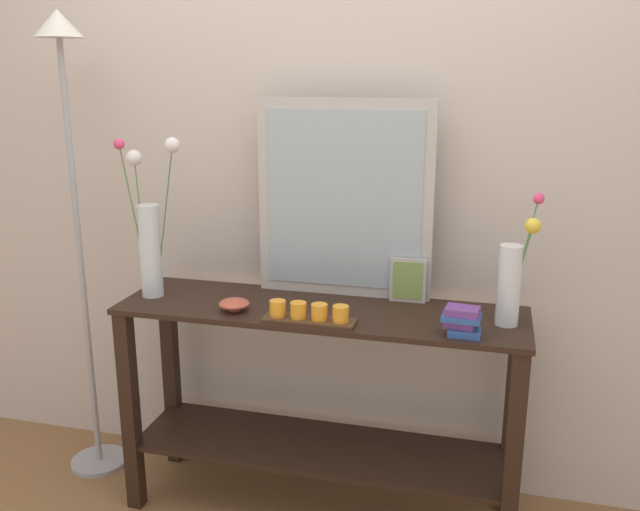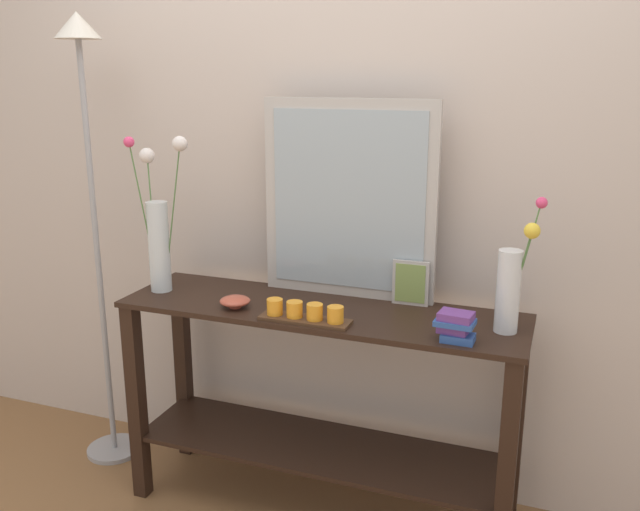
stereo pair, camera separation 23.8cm
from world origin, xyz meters
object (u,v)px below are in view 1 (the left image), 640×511
at_px(vase_right, 512,279).
at_px(tall_vase_left, 150,235).
at_px(candle_tray, 309,314).
at_px(decorative_bowl, 234,304).
at_px(console_table, 320,386).
at_px(book_stack, 462,321).
at_px(floor_lamp, 72,175).
at_px(mirror_leaning, 344,200).
at_px(picture_frame_small, 408,280).

bearing_deg(vase_right, tall_vase_left, -179.25).
height_order(tall_vase_left, candle_tray, tall_vase_left).
bearing_deg(decorative_bowl, console_table, 19.28).
bearing_deg(book_stack, floor_lamp, 172.76).
xyz_separation_m(decorative_bowl, book_stack, (0.80, -0.04, 0.03)).
relative_size(mirror_leaning, floor_lamp, 0.39).
xyz_separation_m(picture_frame_small, decorative_bowl, (-0.59, -0.25, -0.06)).
height_order(console_table, vase_right, vase_right).
height_order(tall_vase_left, picture_frame_small, tall_vase_left).
relative_size(tall_vase_left, candle_tray, 1.89).
distance_m(decorative_bowl, floor_lamp, 0.84).
bearing_deg(picture_frame_small, decorative_bowl, -156.80).
xyz_separation_m(mirror_leaning, candle_tray, (-0.05, -0.32, -0.34)).
height_order(book_stack, floor_lamp, floor_lamp).
distance_m(console_table, picture_frame_small, 0.51).
relative_size(vase_right, floor_lamp, 0.23).
distance_m(console_table, candle_tray, 0.37).
xyz_separation_m(mirror_leaning, floor_lamp, (-1.06, -0.12, 0.07)).
bearing_deg(candle_tray, book_stack, 0.80).
xyz_separation_m(tall_vase_left, book_stack, (1.16, -0.12, -0.19)).
distance_m(mirror_leaning, candle_tray, 0.47).
bearing_deg(candle_tray, floor_lamp, 168.78).
relative_size(console_table, book_stack, 11.49).
distance_m(tall_vase_left, book_stack, 1.19).
xyz_separation_m(mirror_leaning, book_stack, (0.46, -0.32, -0.32)).
distance_m(vase_right, candle_tray, 0.69).
relative_size(console_table, floor_lamp, 0.79).
bearing_deg(mirror_leaning, vase_right, -15.90).
xyz_separation_m(candle_tray, picture_frame_small, (0.30, 0.30, 0.06)).
distance_m(candle_tray, picture_frame_small, 0.42).
height_order(tall_vase_left, vase_right, tall_vase_left).
height_order(console_table, tall_vase_left, tall_vase_left).
bearing_deg(picture_frame_small, floor_lamp, -175.82).
height_order(decorative_bowl, floor_lamp, floor_lamp).
relative_size(candle_tray, book_stack, 2.48).
relative_size(vase_right, candle_tray, 1.38).
distance_m(book_stack, floor_lamp, 1.58).
relative_size(mirror_leaning, decorative_bowl, 6.65).
distance_m(tall_vase_left, decorative_bowl, 0.43).
distance_m(candle_tray, decorative_bowl, 0.29).
xyz_separation_m(console_table, picture_frame_small, (0.30, 0.15, 0.39)).
bearing_deg(decorative_bowl, floor_lamp, 167.78).
xyz_separation_m(console_table, mirror_leaning, (0.05, 0.18, 0.68)).
height_order(vase_right, book_stack, vase_right).
bearing_deg(decorative_bowl, picture_frame_small, 23.20).
relative_size(decorative_bowl, floor_lamp, 0.06).
xyz_separation_m(candle_tray, decorative_bowl, (-0.29, 0.04, -0.00)).
bearing_deg(console_table, floor_lamp, 176.92).
bearing_deg(floor_lamp, candle_tray, -11.22).
bearing_deg(mirror_leaning, decorative_bowl, -140.41).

